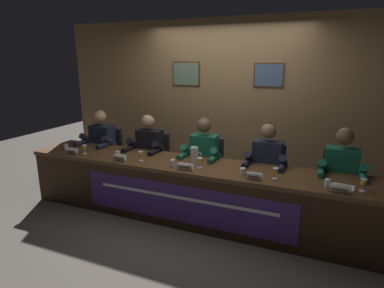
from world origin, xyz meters
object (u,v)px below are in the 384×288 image
object	(u,v)px
juice_glass_center	(200,161)
document_stack_far_right	(343,187)
water_cup_right	(243,172)
juice_glass_far_right	(363,183)
water_cup_center	(173,163)
water_cup_far_left	(66,147)
water_cup_left	(118,155)
chair_right	(267,180)
nameplate_far_right	(340,189)
panelist_far_right	(341,173)
panelist_left	(147,150)
juice_glass_right	(276,171)
water_cup_far_right	(327,184)
nameplate_far_left	(72,151)
juice_glass_far_left	(84,148)
water_pitcher_central	(194,154)
nameplate_center	(185,167)
nameplate_right	(254,176)
panelist_far_left	(99,144)
chair_left	(154,164)
conference_table	(188,183)
nameplate_left	(120,158)
juice_glass_left	(141,154)
chair_far_left	(108,158)
chair_center	(207,171)
panelist_right	(266,164)
panelist_center	(202,157)

from	to	relation	value
juice_glass_center	document_stack_far_right	xyz separation A→B (m)	(1.55, -0.00, -0.08)
water_cup_right	juice_glass_far_right	distance (m)	1.19
juice_glass_far_right	water_cup_center	bearing A→B (deg)	-178.67
water_cup_far_left	juice_glass_far_right	world-z (taller)	juice_glass_far_right
water_cup_left	document_stack_far_right	xyz separation A→B (m)	(2.70, 0.02, -0.03)
water_cup_far_left	document_stack_far_right	world-z (taller)	water_cup_far_left
chair_right	nameplate_far_right	world-z (taller)	chair_right
panelist_far_right	panelist_left	bearing A→B (deg)	180.00
juice_glass_right	water_cup_far_right	distance (m)	0.52
nameplate_far_left	juice_glass_far_left	xyz separation A→B (m)	(0.15, 0.07, 0.05)
nameplate_far_right	water_pitcher_central	world-z (taller)	water_pitcher_central
nameplate_center	panelist_far_right	distance (m)	1.79
nameplate_far_left	juice_glass_center	xyz separation A→B (m)	(1.83, 0.13, 0.05)
nameplate_right	juice_glass_right	world-z (taller)	juice_glass_right
panelist_far_left	chair_left	world-z (taller)	panelist_far_left
panelist_left	water_cup_center	size ratio (longest dim) A/B	14.56
water_pitcher_central	nameplate_right	bearing A→B (deg)	-21.91
nameplate_far_left	conference_table	bearing A→B (deg)	4.54
water_cup_right	nameplate_left	bearing A→B (deg)	-176.76
nameplate_left	water_cup_center	bearing A→B (deg)	4.98
chair_left	juice_glass_center	size ratio (longest dim) A/B	7.34
juice_glass_far_left	chair_right	distance (m)	2.51
juice_glass_left	chair_far_left	bearing A→B (deg)	146.40
conference_table	juice_glass_center	distance (m)	0.34
juice_glass_center	chair_center	bearing A→B (deg)	102.73
panelist_right	water_cup_far_right	xyz separation A→B (m)	(0.70, -0.53, 0.05)
chair_far_left	chair_right	bearing A→B (deg)	0.00
juice_glass_right	panelist_left	bearing A→B (deg)	165.39
panelist_far_left	chair_right	distance (m)	2.57
chair_far_left	panelist_right	bearing A→B (deg)	-4.48
chair_center	water_cup_far_left	bearing A→B (deg)	-160.61
water_cup_center	nameplate_left	bearing A→B (deg)	-175.02
chair_left	document_stack_far_right	xyz separation A→B (m)	(2.55, -0.67, 0.29)
chair_far_left	juice_glass_right	size ratio (longest dim) A/B	7.34
panelist_right	nameplate_far_right	bearing A→B (deg)	-37.64
panelist_center	water_cup_right	xyz separation A→B (m)	(0.68, -0.52, 0.05)
juice_glass_left	juice_glass_right	distance (m)	1.67
panelist_far_left	panelist_left	world-z (taller)	same
chair_left	water_pitcher_central	distance (m)	1.04
water_cup_far_left	panelist_far_right	world-z (taller)	panelist_far_right
nameplate_far_left	juice_glass_center	world-z (taller)	juice_glass_center
panelist_far_left	juice_glass_right	bearing A→B (deg)	-10.18
chair_far_left	panelist_left	xyz separation A→B (m)	(0.85, -0.20, 0.28)
panelist_far_left	water_cup_left	distance (m)	0.86
juice_glass_far_left	water_pitcher_central	distance (m)	1.54
chair_far_left	panelist_far_left	distance (m)	0.34
nameplate_left	panelist_right	distance (m)	1.84
water_cup_right	juice_glass_far_right	bearing A→B (deg)	1.02
juice_glass_far_left	water_cup_right	world-z (taller)	juice_glass_far_left
nameplate_center	nameplate_right	distance (m)	0.81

